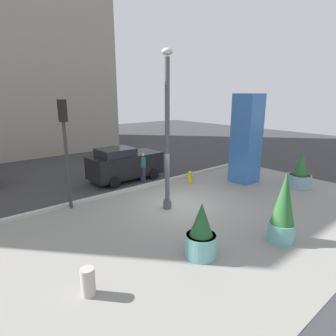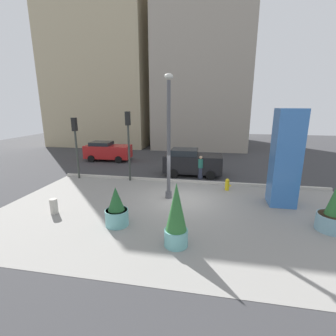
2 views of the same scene
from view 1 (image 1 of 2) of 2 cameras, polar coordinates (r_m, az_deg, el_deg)
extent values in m
plane|color=#38383A|center=(16.13, -7.23, -3.29)|extent=(60.00, 60.00, 0.00)
cube|color=gray|center=(11.87, 9.07, -10.10)|extent=(18.00, 10.00, 0.02)
cube|color=#B7B2A8|center=(15.41, -5.44, -3.78)|extent=(18.00, 0.24, 0.16)
cylinder|color=#4C4C51|center=(12.64, -0.14, -7.34)|extent=(0.36, 0.36, 0.40)
cylinder|color=#4C4C51|center=(11.85, -0.15, 6.17)|extent=(0.20, 0.20, 6.37)
ellipsoid|color=silver|center=(11.84, -0.16, 22.51)|extent=(0.44, 0.44, 0.28)
cube|color=#3870BC|center=(16.58, 15.55, 5.66)|extent=(1.30, 1.30, 4.99)
cylinder|color=#6BB2B2|center=(10.70, 21.84, -11.93)|extent=(0.89, 0.89, 0.66)
cylinder|color=#382819|center=(10.57, 22.00, -10.41)|extent=(0.82, 0.82, 0.04)
cone|color=#2D6B33|center=(10.23, 22.50, -5.64)|extent=(0.78, 0.78, 1.83)
cylinder|color=#6BB2B2|center=(9.19, 6.64, -15.26)|extent=(1.01, 1.01, 0.73)
cylinder|color=#382819|center=(9.02, 6.71, -13.37)|extent=(0.93, 0.93, 0.04)
cone|color=#235B2D|center=(8.78, 6.81, -10.24)|extent=(0.73, 0.73, 1.05)
cylinder|color=#7AA8B7|center=(16.94, 25.02, -2.42)|extent=(1.20, 1.20, 0.73)
cylinder|color=#382819|center=(16.85, 25.15, -1.30)|extent=(1.10, 1.10, 0.04)
cone|color=#2D6B33|center=(16.68, 25.41, 1.05)|extent=(0.66, 0.66, 1.38)
cylinder|color=gold|center=(16.11, 4.43, -2.21)|extent=(0.26, 0.26, 0.55)
sphere|color=gold|center=(16.01, 4.46, -0.99)|extent=(0.24, 0.24, 0.24)
cylinder|color=gold|center=(16.22, 4.86, -2.00)|extent=(0.12, 0.10, 0.10)
cylinder|color=#B2ADA3|center=(7.88, -15.88, -21.28)|extent=(0.36, 0.36, 0.75)
cylinder|color=#333833|center=(12.89, -19.65, 0.26)|extent=(0.14, 0.14, 3.84)
cube|color=black|center=(12.55, -20.58, 10.80)|extent=(0.28, 0.32, 0.90)
sphere|color=yellow|center=(12.71, -20.85, 10.81)|extent=(0.18, 0.18, 0.18)
cube|color=black|center=(16.79, -8.56, 0.61)|extent=(4.29, 1.92, 1.28)
cube|color=#1E2328|center=(16.29, -10.58, 3.17)|extent=(1.94, 1.67, 0.43)
cylinder|color=black|center=(18.40, -6.57, 0.02)|extent=(0.64, 0.23, 0.64)
cylinder|color=black|center=(16.93, -2.99, -1.19)|extent=(0.64, 0.23, 0.64)
cylinder|color=black|center=(17.11, -13.92, -1.44)|extent=(0.64, 0.23, 0.64)
cylinder|color=black|center=(15.52, -10.75, -2.91)|extent=(0.64, 0.23, 0.64)
cube|color=#33384C|center=(16.53, -5.08, -1.27)|extent=(0.34, 0.29, 0.84)
cylinder|color=#236656|center=(16.35, -5.14, 1.20)|extent=(0.47, 0.47, 0.63)
sphere|color=tan|center=(16.26, -5.18, 2.66)|extent=(0.23, 0.23, 0.23)
camera|label=2|loc=(10.60, 72.02, 5.83)|focal=26.10mm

